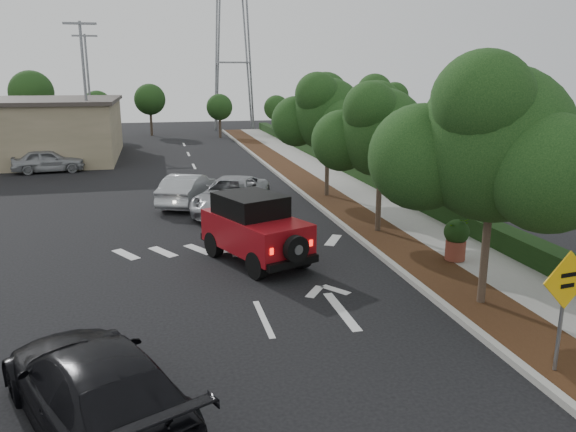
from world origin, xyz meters
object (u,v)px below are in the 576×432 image
object	(u,v)px
red_jeep	(252,228)
speed_hump_sign	(565,295)
black_suv_oncoming	(95,385)
silver_suv_ahead	(232,195)

from	to	relation	value
red_jeep	speed_hump_sign	world-z (taller)	speed_hump_sign
speed_hump_sign	red_jeep	bearing A→B (deg)	111.56
speed_hump_sign	black_suv_oncoming	bearing A→B (deg)	170.30
red_jeep	black_suv_oncoming	bearing A→B (deg)	-139.44
black_suv_oncoming	speed_hump_sign	size ratio (longest dim) A/B	2.11
black_suv_oncoming	red_jeep	bearing A→B (deg)	-141.14
red_jeep	black_suv_oncoming	xyz separation A→B (m)	(-4.05, -8.03, -0.33)
silver_suv_ahead	black_suv_oncoming	world-z (taller)	black_suv_oncoming
black_suv_oncoming	speed_hump_sign	world-z (taller)	speed_hump_sign
red_jeep	black_suv_oncoming	world-z (taller)	red_jeep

